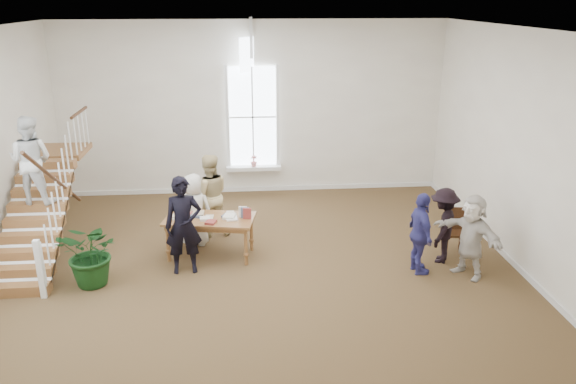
{
  "coord_description": "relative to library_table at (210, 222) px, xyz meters",
  "views": [
    {
      "loc": [
        -0.31,
        -10.03,
        5.04
      ],
      "look_at": [
        0.58,
        0.4,
        1.37
      ],
      "focal_mm": 35.0,
      "sensor_mm": 36.0,
      "label": 1
    }
  ],
  "objects": [
    {
      "name": "elderly_woman",
      "position": [
        -0.35,
        0.6,
        0.04
      ],
      "size": [
        0.84,
        0.62,
        1.57
      ],
      "primitive_type": "imported",
      "rotation": [
        0.0,
        0.0,
        2.97
      ],
      "color": "silver",
      "rests_on": "ground"
    },
    {
      "name": "ground",
      "position": [
        1.0,
        -0.5,
        -0.75
      ],
      "size": [
        10.0,
        10.0,
        0.0
      ],
      "primitive_type": "plane",
      "color": "#46311B",
      "rests_on": "ground"
    },
    {
      "name": "side_chair",
      "position": [
        5.01,
        -0.2,
        -0.23
      ],
      "size": [
        0.46,
        0.46,
        0.93
      ],
      "rotation": [
        0.0,
        0.0,
        -0.15
      ],
      "color": "#33180D",
      "rests_on": "ground"
    },
    {
      "name": "woman_cluster_b",
      "position": [
        4.6,
        -0.63,
        0.02
      ],
      "size": [
        0.98,
        1.14,
        1.52
      ],
      "primitive_type": "imported",
      "rotation": [
        0.0,
        0.0,
        4.19
      ],
      "color": "black",
      "rests_on": "ground"
    },
    {
      "name": "person_yellow",
      "position": [
        -0.05,
        1.1,
        0.18
      ],
      "size": [
        1.01,
        0.85,
        1.84
      ],
      "primitive_type": "imported",
      "rotation": [
        0.0,
        0.0,
        3.32
      ],
      "color": "#CCB780",
      "rests_on": "ground"
    },
    {
      "name": "woman_cluster_c",
      "position": [
        4.9,
        -1.28,
        0.06
      ],
      "size": [
        1.18,
        1.53,
        1.62
      ],
      "primitive_type": "imported",
      "rotation": [
        0.0,
        0.0,
        5.25
      ],
      "color": "silver",
      "rests_on": "ground"
    },
    {
      "name": "floor_plant",
      "position": [
        -2.06,
        -1.05,
        -0.12
      ],
      "size": [
        1.4,
        1.31,
        1.26
      ],
      "primitive_type": "imported",
      "rotation": [
        0.0,
        0.0,
        -0.35
      ],
      "color": "#113612",
      "rests_on": "ground"
    },
    {
      "name": "library_table",
      "position": [
        0.0,
        0.0,
        0.0
      ],
      "size": [
        1.9,
        1.19,
        0.89
      ],
      "rotation": [
        0.0,
        0.0,
        -0.18
      ],
      "color": "brown",
      "rests_on": "ground"
    },
    {
      "name": "room_shell",
      "position": [
        1.0,
        3.89,
        -0.35
      ],
      "size": [
        10.49,
        10.0,
        10.0
      ],
      "color": "silver",
      "rests_on": "ground"
    },
    {
      "name": "woman_cluster_a",
      "position": [
        4.0,
        -1.08,
        0.06
      ],
      "size": [
        0.46,
        0.97,
        1.6
      ],
      "primitive_type": "imported",
      "rotation": [
        0.0,
        0.0,
        1.64
      ],
      "color": "navy",
      "rests_on": "ground"
    },
    {
      "name": "staircase",
      "position": [
        -3.35,
        0.24,
        0.87
      ],
      "size": [
        1.1,
        4.1,
        2.92
      ],
      "color": "brown",
      "rests_on": "ground"
    },
    {
      "name": "police_officer",
      "position": [
        -0.45,
        -0.65,
        0.21
      ],
      "size": [
        0.73,
        0.52,
        1.9
      ],
      "primitive_type": "imported",
      "rotation": [
        0.0,
        0.0,
        0.09
      ],
      "color": "black",
      "rests_on": "ground"
    }
  ]
}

